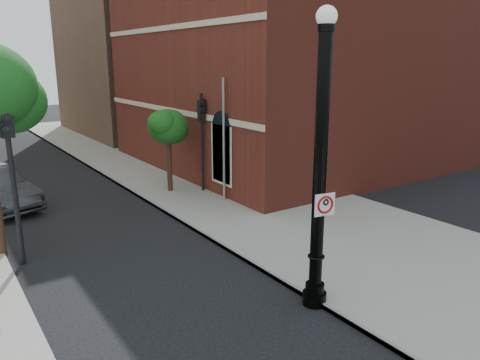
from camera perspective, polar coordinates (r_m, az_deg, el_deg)
ground at (r=11.32m, az=1.01°, el=-17.55°), size 120.00×120.00×0.00m
sidewalk_right at (r=22.05m, az=-1.28°, el=-1.15°), size 8.00×60.00×0.12m
curb_edge at (r=20.26m, az=-10.69°, el=-2.80°), size 0.10×60.00×0.14m
brick_wall_building at (r=30.67m, az=10.71°, el=14.72°), size 22.30×16.30×12.50m
bg_building_tan_b at (r=43.54m, az=-4.80°, el=15.75°), size 22.00×14.00×14.00m
lamppost at (r=11.18m, az=9.68°, el=0.29°), size 0.60×0.60×7.15m
no_parking_sign at (r=11.25m, az=10.31°, el=-2.95°), size 0.55×0.14×0.55m
traffic_signal_left at (r=14.84m, az=-26.32°, el=3.53°), size 0.37×0.45×5.29m
traffic_signal_right at (r=21.16m, az=-4.66°, el=6.49°), size 0.30×0.38×4.57m
utility_pole at (r=19.68m, az=-1.99°, el=4.66°), size 0.11×0.11×5.30m
street_tree_c at (r=21.37m, az=-8.74°, el=6.34°), size 2.15×1.94×3.87m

